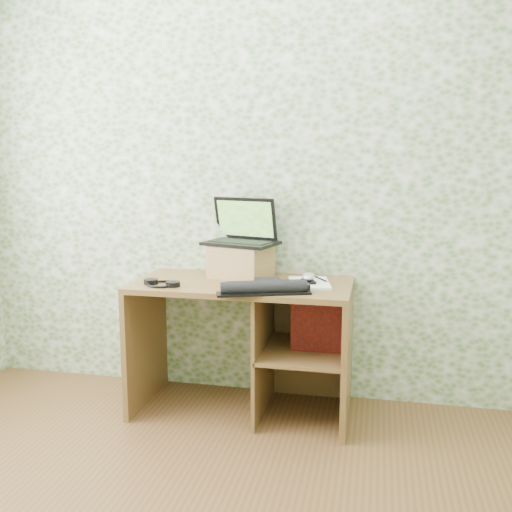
% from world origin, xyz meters
% --- Properties ---
extents(wall_back, '(3.50, 0.00, 3.50)m').
position_xyz_m(wall_back, '(0.00, 1.75, 1.30)').
color(wall_back, silver).
rests_on(wall_back, ground).
extents(desk, '(1.20, 0.60, 0.75)m').
position_xyz_m(desk, '(0.08, 1.47, 0.48)').
color(desk, brown).
rests_on(desk, floor).
extents(riser, '(0.37, 0.34, 0.19)m').
position_xyz_m(riser, '(-0.04, 1.58, 0.84)').
color(riser, '#9C7A46').
rests_on(riser, desk).
extents(laptop, '(0.46, 0.38, 0.26)m').
position_xyz_m(laptop, '(-0.04, 1.63, 1.00)').
color(laptop, black).
rests_on(laptop, riser).
extents(keyboard, '(0.48, 0.38, 0.07)m').
position_xyz_m(keyboard, '(0.17, 1.25, 0.77)').
color(keyboard, black).
rests_on(keyboard, desk).
extents(headphones, '(0.22, 0.19, 0.03)m').
position_xyz_m(headphones, '(-0.41, 1.28, 0.76)').
color(headphones, black).
rests_on(headphones, desk).
extents(notepad, '(0.27, 0.34, 0.01)m').
position_xyz_m(notepad, '(0.37, 1.46, 0.76)').
color(notepad, white).
rests_on(notepad, desk).
extents(mouse, '(0.11, 0.13, 0.04)m').
position_xyz_m(mouse, '(0.37, 1.45, 0.78)').
color(mouse, silver).
rests_on(mouse, notepad).
extents(pen, '(0.08, 0.12, 0.01)m').
position_xyz_m(pen, '(0.42, 1.54, 0.77)').
color(pen, black).
rests_on(pen, notepad).
extents(red_box, '(0.28, 0.09, 0.33)m').
position_xyz_m(red_box, '(0.42, 1.44, 0.56)').
color(red_box, maroon).
rests_on(red_box, desk).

